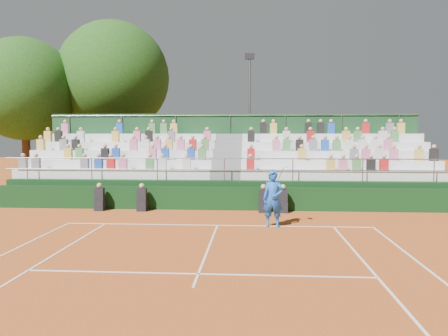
# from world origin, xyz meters

# --- Properties ---
(ground) EXTENTS (90.00, 90.00, 0.00)m
(ground) POSITION_xyz_m (0.00, 0.00, 0.00)
(ground) COLOR #B7521E
(ground) RESTS_ON ground
(courtside_wall) EXTENTS (20.00, 0.15, 1.00)m
(courtside_wall) POSITION_xyz_m (0.00, 3.20, 0.50)
(courtside_wall) COLOR black
(courtside_wall) RESTS_ON ground
(line_officials) EXTENTS (8.22, 0.40, 1.19)m
(line_officials) POSITION_xyz_m (-1.14, 2.75, 0.48)
(line_officials) COLOR black
(line_officials) RESTS_ON ground
(grandstand) EXTENTS (20.00, 5.20, 4.40)m
(grandstand) POSITION_xyz_m (0.00, 6.44, 1.08)
(grandstand) COLOR black
(grandstand) RESTS_ON ground
(tennis_player) EXTENTS (0.92, 0.56, 2.22)m
(tennis_player) POSITION_xyz_m (1.98, -0.09, 1.00)
(tennis_player) COLOR blue
(tennis_player) RESTS_ON ground
(tree_west) EXTENTS (6.43, 6.43, 9.31)m
(tree_west) POSITION_xyz_m (-13.12, 11.38, 6.08)
(tree_west) COLOR #3C2916
(tree_west) RESTS_ON ground
(tree_east) EXTENTS (7.45, 7.45, 10.84)m
(tree_east) POSITION_xyz_m (-8.15, 13.80, 7.10)
(tree_east) COLOR #3C2916
(tree_east) RESTS_ON ground
(floodlight_mast) EXTENTS (0.60, 0.25, 8.26)m
(floodlight_mast) POSITION_xyz_m (1.02, 12.08, 4.81)
(floodlight_mast) COLOR gray
(floodlight_mast) RESTS_ON ground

